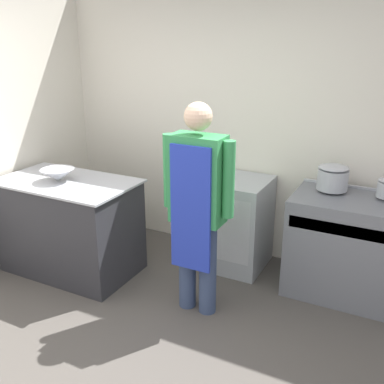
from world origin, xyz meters
The scene contains 9 objects.
ground_plane centered at (0.00, 0.00, 0.00)m, with size 14.00×14.00×0.00m, color #4C4742.
wall_back centered at (0.00, 2.19, 1.35)m, with size 8.00×0.05×2.70m.
wall_left centered at (-1.87, 1.00, 1.35)m, with size 0.05×8.00×2.70m.
prep_counter centered at (-1.15, 1.04, 0.45)m, with size 1.27×0.75×0.90m.
stove centered at (1.28, 1.80, 0.44)m, with size 1.03×0.63×0.90m.
fridge_unit centered at (0.18, 1.84, 0.44)m, with size 0.62×0.59×0.88m.
person_cook centered at (0.21, 0.98, 0.96)m, with size 0.59×0.24×1.71m.
mixing_bowl centered at (-1.21, 1.00, 0.96)m, with size 0.31×0.31×0.11m.
stock_pot centered at (1.05, 1.91, 1.01)m, with size 0.26×0.26×0.22m.
Camera 1 is at (1.64, -1.89, 2.17)m, focal length 42.00 mm.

